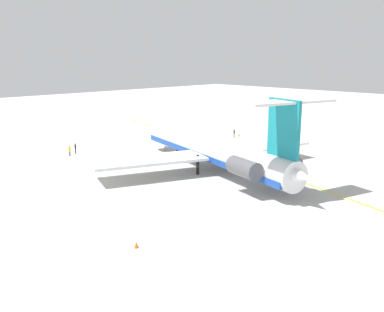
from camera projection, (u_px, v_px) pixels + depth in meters
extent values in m
plane|color=#B7B5AD|center=(272.00, 166.00, 67.30)|extent=(281.19, 281.19, 0.00)
cylinder|color=silver|center=(212.00, 149.00, 64.03)|extent=(35.22, 12.78, 3.78)
cone|color=silver|center=(160.00, 131.00, 79.07)|extent=(4.74, 4.52, 3.63)
cone|color=silver|center=(296.00, 175.00, 48.92)|extent=(6.15, 4.52, 3.21)
cube|color=#19429E|center=(212.00, 155.00, 64.22)|extent=(34.48, 12.65, 0.83)
cube|color=silver|center=(148.00, 160.00, 60.17)|extent=(11.14, 16.82, 0.38)
cube|color=silver|center=(261.00, 146.00, 69.53)|extent=(8.28, 16.48, 0.38)
cylinder|color=#515156|center=(244.00, 168.00, 52.15)|extent=(5.13, 3.34, 2.19)
cube|color=silver|center=(249.00, 167.00, 52.47)|extent=(3.05, 1.90, 0.45)
cylinder|color=#515156|center=(284.00, 162.00, 55.07)|extent=(5.13, 3.34, 2.19)
cube|color=silver|center=(280.00, 163.00, 54.75)|extent=(3.05, 1.90, 0.45)
cube|color=teal|center=(284.00, 128.00, 49.83)|extent=(5.04, 1.68, 6.69)
cube|color=silver|center=(266.00, 103.00, 47.36)|extent=(4.84, 6.24, 0.26)
cube|color=silver|center=(307.00, 100.00, 50.26)|extent=(4.84, 6.24, 0.26)
cylinder|color=black|center=(177.00, 147.00, 73.61)|extent=(0.42, 0.42, 2.87)
cylinder|color=black|center=(198.00, 165.00, 61.96)|extent=(0.42, 0.42, 2.87)
cylinder|color=black|center=(233.00, 160.00, 64.86)|extent=(0.42, 0.42, 2.87)
cylinder|color=black|center=(76.00, 151.00, 75.63)|extent=(0.11, 0.11, 0.86)
cylinder|color=black|center=(75.00, 151.00, 75.49)|extent=(0.11, 0.11, 0.86)
cylinder|color=#262628|center=(75.00, 147.00, 75.39)|extent=(0.29, 0.29, 0.68)
sphere|color=#8C6647|center=(75.00, 144.00, 75.28)|extent=(0.27, 0.27, 0.27)
cylinder|color=#262628|center=(76.00, 146.00, 75.56)|extent=(0.08, 0.08, 0.58)
cylinder|color=#262628|center=(75.00, 147.00, 75.20)|extent=(0.08, 0.08, 0.58)
cylinder|color=black|center=(234.00, 136.00, 90.19)|extent=(0.10, 0.10, 0.83)
cylinder|color=black|center=(234.00, 136.00, 90.31)|extent=(0.10, 0.10, 0.83)
cylinder|color=#191E4C|center=(234.00, 132.00, 90.09)|extent=(0.28, 0.28, 0.65)
sphere|color=brown|center=(234.00, 130.00, 89.98)|extent=(0.26, 0.26, 0.26)
cylinder|color=#191E4C|center=(234.00, 132.00, 89.92)|extent=(0.08, 0.08, 0.56)
cylinder|color=#191E4C|center=(235.00, 132.00, 90.23)|extent=(0.08, 0.08, 0.56)
cylinder|color=black|center=(70.00, 154.00, 73.61)|extent=(0.10, 0.10, 0.84)
cylinder|color=black|center=(69.00, 154.00, 73.58)|extent=(0.10, 0.10, 0.84)
cylinder|color=yellow|center=(69.00, 149.00, 73.42)|extent=(0.28, 0.28, 0.66)
sphere|color=tan|center=(69.00, 147.00, 73.32)|extent=(0.26, 0.26, 0.26)
cylinder|color=yellow|center=(71.00, 149.00, 73.45)|extent=(0.08, 0.08, 0.56)
cylinder|color=yellow|center=(68.00, 149.00, 73.38)|extent=(0.08, 0.08, 0.56)
cone|color=#EA590F|center=(136.00, 245.00, 38.46)|extent=(0.40, 0.40, 0.55)
cone|color=#EA590F|center=(239.00, 135.00, 91.74)|extent=(0.40, 0.40, 0.55)
cube|color=gold|center=(245.00, 161.00, 70.11)|extent=(104.57, 31.49, 0.01)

